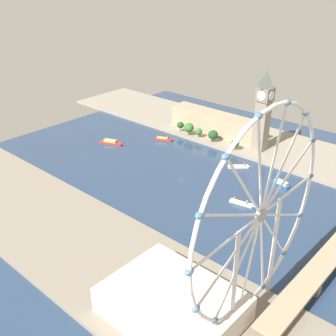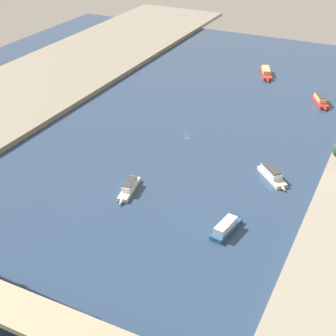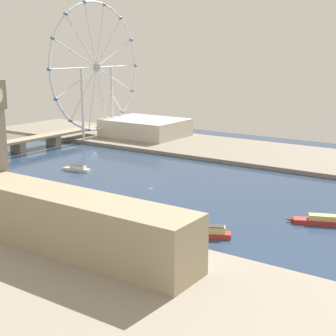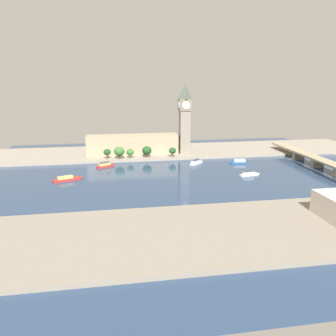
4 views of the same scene
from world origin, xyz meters
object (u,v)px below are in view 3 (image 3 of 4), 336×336
at_px(tour_boat_1, 320,220).
at_px(riverside_hall, 145,127).
at_px(tour_boat_2, 10,181).
at_px(tour_boat_3, 58,195).
at_px(parliament_block, 75,223).
at_px(tour_boat_0, 77,168).
at_px(tour_boat_4, 210,232).
at_px(ferris_wheel, 96,68).

bearing_deg(tour_boat_1, riverside_hall, -56.21).
distance_m(tour_boat_2, tour_boat_3, 48.42).
relative_size(parliament_block, tour_boat_2, 5.19).
bearing_deg(tour_boat_1, tour_boat_0, -26.60).
bearing_deg(tour_boat_4, parliament_block, 28.82).
bearing_deg(tour_boat_2, riverside_hall, 108.37).
height_order(parliament_block, ferris_wheel, ferris_wheel).
relative_size(tour_boat_0, tour_boat_3, 1.23).
distance_m(ferris_wheel, tour_boat_4, 269.86).
xyz_separation_m(ferris_wheel, tour_boat_1, (-111.47, -245.20, -64.42)).
bearing_deg(tour_boat_1, tour_boat_2, -10.86).
height_order(ferris_wheel, tour_boat_0, ferris_wheel).
distance_m(ferris_wheel, tour_boat_3, 199.71).
xyz_separation_m(ferris_wheel, tour_boat_2, (-149.57, -60.55, -64.17)).
bearing_deg(tour_boat_0, tour_boat_2, 69.91).
distance_m(parliament_block, tour_boat_3, 87.19).
xyz_separation_m(parliament_block, tour_boat_2, (58.94, 115.69, -12.63)).
xyz_separation_m(parliament_block, tour_boat_0, (109.62, 107.38, -12.92)).
bearing_deg(tour_boat_4, tour_boat_0, -50.62).
relative_size(riverside_hall, tour_boat_1, 2.47).
bearing_deg(riverside_hall, tour_boat_4, -136.57).
xyz_separation_m(tour_boat_1, tour_boat_3, (-43.34, 136.52, 0.35)).
bearing_deg(tour_boat_0, riverside_hall, -84.40).
bearing_deg(tour_boat_2, tour_boat_3, 2.74).
height_order(tour_boat_1, tour_boat_4, tour_boat_4).
distance_m(ferris_wheel, tour_boat_2, 173.65).
relative_size(parliament_block, tour_boat_0, 4.75).
bearing_deg(tour_boat_2, tour_boat_4, 5.91).
distance_m(tour_boat_0, tour_boat_4, 152.44).
height_order(tour_boat_0, tour_boat_3, tour_boat_3).
height_order(tour_boat_0, tour_boat_2, tour_boat_2).
xyz_separation_m(parliament_block, ferris_wheel, (208.50, 176.23, 51.54)).
distance_m(parliament_block, tour_boat_4, 62.21).
bearing_deg(tour_boat_3, ferris_wheel, -99.56).
xyz_separation_m(ferris_wheel, tour_boat_3, (-154.81, -108.69, -64.07)).
xyz_separation_m(tour_boat_0, tour_boat_3, (-55.93, -39.83, 0.39)).
relative_size(tour_boat_0, tour_boat_2, 1.09).
relative_size(riverside_hall, tour_boat_4, 3.36).
distance_m(ferris_wheel, tour_boat_1, 276.95).
bearing_deg(tour_boat_3, tour_boat_1, 152.98).
bearing_deg(tour_boat_4, tour_boat_1, -155.76).
height_order(parliament_block, riverside_hall, parliament_block).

